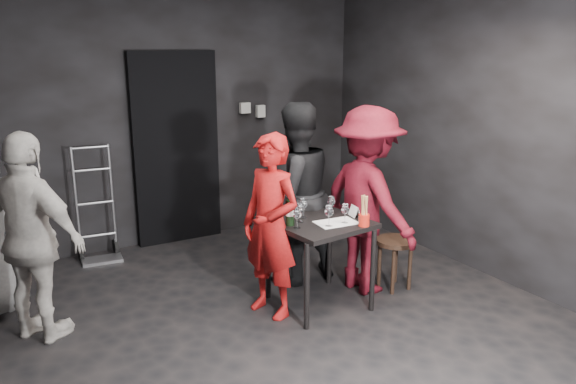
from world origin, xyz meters
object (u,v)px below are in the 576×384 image
woman_black (294,183)px  breadstick_cup (364,211)px  hand_truck (99,239)px  wine_bottle (290,212)px  tasting_table (320,232)px  bystander_cream (32,233)px  stool (395,249)px  server_red (271,226)px  man_maroon (368,191)px

woman_black → breadstick_cup: woman_black is taller
hand_truck → wine_bottle: size_ratio=4.04×
tasting_table → breadstick_cup: 0.43m
tasting_table → bystander_cream: size_ratio=0.45×
woman_black → wine_bottle: woman_black is taller
hand_truck → woman_black: (1.50, -1.44, 0.72)m
stool → server_red: (-1.20, 0.13, 0.38)m
tasting_table → breadstick_cup: bearing=-50.5°
stool → server_red: 1.26m
wine_bottle → breadstick_cup: bearing=-31.9°
woman_black → man_maroon: (0.45, -0.51, -0.01)m
server_red → tasting_table: bearing=61.5°
tasting_table → man_maroon: bearing=6.5°
stool → breadstick_cup: 0.76m
stool → bystander_cream: size_ratio=0.28×
woman_black → tasting_table: bearing=79.2°
stool → woman_black: (-0.69, 0.63, 0.56)m
bystander_cream → woman_black: bearing=-128.6°
server_red → hand_truck: bearing=-172.3°
tasting_table → bystander_cream: 2.21m
hand_truck → bystander_cream: (-0.72, -1.43, 0.62)m
tasting_table → wine_bottle: bearing=173.9°
tasting_table → breadstick_cup: breadstick_cup is taller
bystander_cream → breadstick_cup: 2.52m
woman_black → breadstick_cup: bearing=97.7°
hand_truck → man_maroon: bearing=-39.7°
hand_truck → server_red: size_ratio=0.79×
tasting_table → wine_bottle: (-0.27, 0.03, 0.21)m
server_red → wine_bottle: bearing=56.3°
hand_truck → server_red: (0.99, -1.94, 0.54)m
stool → woman_black: 1.09m
man_maroon → bystander_cream: (-2.67, 0.51, -0.09)m
stool → man_maroon: bearing=151.5°
breadstick_cup → stool: bearing=22.2°
hand_truck → bystander_cream: bystander_cream is taller
bystander_cream → breadstick_cup: (2.37, -0.86, 0.04)m
stool → wine_bottle: 1.16m
woman_black → breadstick_cup: (0.15, -0.85, -0.06)m
man_maroon → breadstick_cup: bearing=134.0°
tasting_table → wine_bottle: 0.34m
tasting_table → hand_truck: bearing=125.1°
hand_truck → server_red: 2.24m
man_maroon → tasting_table: bearing=91.7°
tasting_table → man_maroon: (0.54, 0.06, 0.27)m
stool → man_maroon: man_maroon is taller
stool → server_red: bearing=173.6°
woman_black → bystander_cream: size_ratio=1.12×
hand_truck → woman_black: woman_black is taller
tasting_table → bystander_cream: (-2.13, 0.57, 0.19)m
hand_truck → man_maroon: 2.84m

